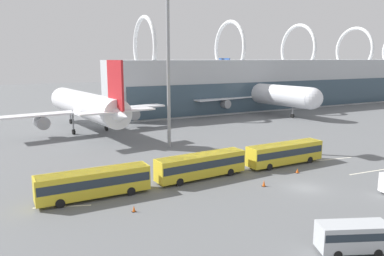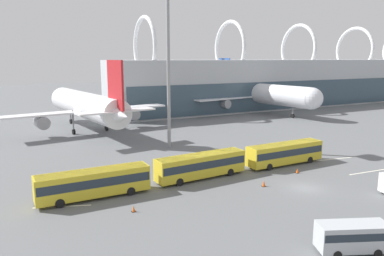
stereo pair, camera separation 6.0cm
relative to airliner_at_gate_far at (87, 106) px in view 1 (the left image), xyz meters
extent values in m
plane|color=slate|center=(15.85, -48.33, -5.62)|extent=(440.00, 440.00, 0.00)
cube|color=#B2B7BC|center=(73.50, 16.52, 1.94)|extent=(128.00, 19.44, 15.14)
cube|color=#384C5B|center=(73.50, 6.70, -0.96)|extent=(125.44, 0.20, 8.32)
torus|color=white|center=(19.24, 16.52, 13.00)|extent=(1.10, 16.58, 16.58)
torus|color=white|center=(46.37, 16.52, 13.00)|extent=(1.10, 16.58, 16.58)
torus|color=white|center=(73.50, 16.52, 13.00)|extent=(1.10, 16.58, 16.58)
torus|color=white|center=(100.63, 16.52, 13.00)|extent=(1.10, 16.58, 16.58)
cylinder|color=white|center=(-0.13, 0.96, 0.03)|extent=(10.09, 34.14, 5.55)
sphere|color=white|center=(-2.43, 17.66, 0.03)|extent=(5.44, 5.44, 5.44)
cone|color=white|center=(2.16, -15.73, 0.03)|extent=(6.23, 8.05, 5.27)
cube|color=white|center=(0.15, -1.07, -0.94)|extent=(35.24, 8.44, 0.35)
cylinder|color=gray|center=(-9.58, -2.41, -2.47)|extent=(3.03, 3.86, 2.57)
cylinder|color=gray|center=(9.87, 0.27, -2.47)|extent=(3.03, 3.86, 2.57)
cube|color=red|center=(2.05, -14.92, 5.29)|extent=(1.24, 6.19, 8.84)
cube|color=white|center=(2.05, -14.92, 0.59)|extent=(14.73, 5.14, 0.28)
cylinder|color=gray|center=(-1.67, 12.16, -2.80)|extent=(0.36, 0.36, 4.55)
cylinder|color=black|center=(-1.67, 12.16, -5.07)|extent=(0.60, 1.15, 1.10)
cylinder|color=gray|center=(-3.43, -1.56, -2.80)|extent=(0.36, 0.36, 4.55)
cylinder|color=black|center=(-3.43, -1.56, -5.07)|extent=(0.60, 1.15, 1.10)
cylinder|color=gray|center=(3.72, -0.58, -2.80)|extent=(0.36, 0.36, 4.55)
cylinder|color=black|center=(3.72, -0.58, -5.07)|extent=(0.60, 1.15, 1.10)
cylinder|color=silver|center=(50.59, 6.18, 0.05)|extent=(10.72, 35.88, 5.62)
sphere|color=silver|center=(53.17, -11.35, 0.05)|extent=(5.51, 5.51, 5.51)
cone|color=silver|center=(48.01, 23.71, 0.05)|extent=(6.41, 8.47, 5.34)
cube|color=silver|center=(50.27, 8.32, -0.93)|extent=(42.56, 9.24, 0.35)
cylinder|color=gray|center=(62.07, 10.05, -2.36)|extent=(2.85, 3.73, 2.37)
cylinder|color=gray|center=(38.48, 6.58, -2.36)|extent=(2.85, 3.73, 2.37)
cube|color=#1E4799|center=(48.13, 22.85, 5.45)|extent=(1.32, 6.36, 9.10)
cube|color=silver|center=(48.13, 22.85, 0.62)|extent=(14.92, 5.29, 0.28)
cylinder|color=gray|center=(52.32, -5.58, -2.79)|extent=(0.36, 0.36, 4.57)
cylinder|color=black|center=(52.32, -5.58, -5.07)|extent=(0.61, 1.15, 1.10)
cylinder|color=gray|center=(53.89, 8.85, -2.79)|extent=(0.36, 0.36, 4.57)
cylinder|color=black|center=(53.89, 8.85, -5.07)|extent=(0.61, 1.15, 1.10)
cylinder|color=gray|center=(46.66, 7.78, -2.79)|extent=(0.36, 0.36, 4.57)
cylinder|color=black|center=(46.66, 7.78, -5.07)|extent=(0.61, 1.15, 1.10)
cube|color=gold|center=(-7.84, -39.80, -3.83)|extent=(12.69, 2.73, 2.84)
cube|color=#232D38|center=(-7.84, -39.80, -3.54)|extent=(12.43, 2.76, 0.99)
cube|color=silver|center=(-7.84, -39.80, -2.47)|extent=(12.31, 2.65, 0.12)
cylinder|color=black|center=(-3.93, -38.57, -5.12)|extent=(1.00, 0.31, 1.00)
cylinder|color=black|center=(-3.90, -40.95, -5.12)|extent=(1.00, 0.31, 1.00)
cylinder|color=black|center=(-11.77, -38.65, -5.12)|extent=(1.00, 0.31, 1.00)
cylinder|color=black|center=(-11.75, -41.04, -5.12)|extent=(1.00, 0.31, 1.00)
cube|color=gold|center=(6.33, -39.11, -3.83)|extent=(12.81, 3.46, 2.84)
cube|color=#232D38|center=(6.33, -39.11, -3.54)|extent=(12.56, 3.47, 0.99)
cube|color=silver|center=(6.33, -39.11, -2.47)|extent=(12.42, 3.36, 0.12)
cylinder|color=black|center=(10.16, -37.65, -5.12)|extent=(1.02, 0.37, 1.00)
cylinder|color=black|center=(10.33, -40.03, -5.12)|extent=(1.02, 0.37, 1.00)
cylinder|color=black|center=(2.34, -38.19, -5.12)|extent=(1.02, 0.37, 1.00)
cylinder|color=black|center=(2.50, -40.58, -5.12)|extent=(1.02, 0.37, 1.00)
cube|color=gold|center=(20.50, -39.17, -3.83)|extent=(12.72, 2.89, 2.84)
cube|color=#232D38|center=(20.50, -39.17, -3.54)|extent=(12.46, 2.91, 0.99)
cube|color=silver|center=(20.50, -39.17, -2.47)|extent=(12.33, 2.80, 0.12)
cylinder|color=black|center=(24.40, -37.88, -5.12)|extent=(1.01, 0.32, 1.00)
cylinder|color=black|center=(24.46, -40.27, -5.12)|extent=(1.01, 0.32, 1.00)
cylinder|color=black|center=(16.55, -38.07, -5.12)|extent=(1.01, 0.32, 1.00)
cylinder|color=black|center=(16.61, -40.46, -5.12)|extent=(1.01, 0.32, 1.00)
cube|color=#B2B7BC|center=(8.13, -61.61, -4.24)|extent=(6.07, 4.14, 2.18)
cube|color=#232D38|center=(8.13, -61.61, -3.89)|extent=(5.92, 4.09, 0.65)
cylinder|color=black|center=(10.04, -61.35, -5.27)|extent=(0.73, 0.47, 0.70)
cylinder|color=black|center=(9.28, -63.16, -5.27)|extent=(0.73, 0.47, 0.70)
cylinder|color=black|center=(6.99, -60.07, -5.27)|extent=(0.73, 0.47, 0.70)
cylinder|color=black|center=(6.23, -61.88, -5.27)|extent=(0.73, 0.47, 0.70)
cylinder|color=gray|center=(9.92, -20.61, 7.93)|extent=(0.60, 0.60, 27.11)
cube|color=silver|center=(28.50, -40.19, -5.62)|extent=(8.62, 1.59, 0.01)
cube|color=silver|center=(30.63, -47.55, -5.62)|extent=(11.22, 1.07, 0.01)
cube|color=silver|center=(-11.52, -40.79, -5.62)|extent=(5.79, 2.23, 0.01)
cube|color=black|center=(-5.12, -45.62, -5.61)|extent=(0.44, 0.44, 0.02)
cone|color=#EA5914|center=(-5.12, -45.62, -5.28)|extent=(0.32, 0.32, 0.64)
cube|color=black|center=(11.72, -45.53, -5.61)|extent=(0.50, 0.50, 0.02)
cone|color=#EA5914|center=(11.72, -45.53, -5.21)|extent=(0.37, 0.37, 0.78)
cube|color=black|center=(19.33, -43.20, -5.61)|extent=(0.57, 0.57, 0.02)
cone|color=#EA5914|center=(19.33, -43.20, -5.31)|extent=(0.42, 0.42, 0.59)
camera|label=1|loc=(-16.47, -80.76, 10.01)|focal=35.00mm
camera|label=2|loc=(-16.41, -80.79, 10.01)|focal=35.00mm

